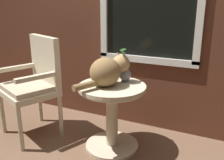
{
  "coord_description": "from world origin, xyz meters",
  "views": [
    {
      "loc": [
        1.2,
        -1.73,
        1.35
      ],
      "look_at": [
        0.26,
        0.23,
        0.68
      ],
      "focal_mm": 40.94,
      "sensor_mm": 36.0,
      "label": 1
    }
  ],
  "objects_px": {
    "cat": "(108,71)",
    "pewter_vase_with_ivy": "(125,72)",
    "wicker_side_table": "(112,106)",
    "wicker_chair": "(35,81)"
  },
  "relations": [
    {
      "from": "pewter_vase_with_ivy",
      "to": "wicker_chair",
      "type": "bearing_deg",
      "value": -165.85
    },
    {
      "from": "wicker_side_table",
      "to": "pewter_vase_with_ivy",
      "type": "bearing_deg",
      "value": 67.96
    },
    {
      "from": "cat",
      "to": "pewter_vase_with_ivy",
      "type": "relative_size",
      "value": 1.86
    },
    {
      "from": "wicker_chair",
      "to": "pewter_vase_with_ivy",
      "type": "height_order",
      "value": "wicker_chair"
    },
    {
      "from": "wicker_chair",
      "to": "pewter_vase_with_ivy",
      "type": "bearing_deg",
      "value": 14.15
    },
    {
      "from": "wicker_side_table",
      "to": "cat",
      "type": "height_order",
      "value": "cat"
    },
    {
      "from": "wicker_side_table",
      "to": "cat",
      "type": "distance_m",
      "value": 0.34
    },
    {
      "from": "wicker_side_table",
      "to": "cat",
      "type": "xyz_separation_m",
      "value": [
        -0.03,
        -0.01,
        0.34
      ]
    },
    {
      "from": "wicker_side_table",
      "to": "pewter_vase_with_ivy",
      "type": "xyz_separation_m",
      "value": [
        0.06,
        0.15,
        0.3
      ]
    },
    {
      "from": "wicker_chair",
      "to": "cat",
      "type": "distance_m",
      "value": 0.83
    }
  ]
}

